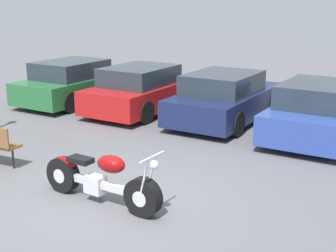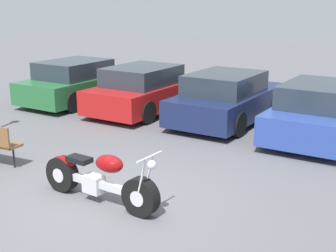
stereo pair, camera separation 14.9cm
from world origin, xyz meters
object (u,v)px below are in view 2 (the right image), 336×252
at_px(motorcycle, 98,179).
at_px(parked_car_navy, 227,99).
at_px(parked_car_red, 146,90).
at_px(parked_car_blue, 322,112).
at_px(parked_car_green, 78,82).

xyz_separation_m(motorcycle, parked_car_navy, (-0.42, 5.99, 0.24)).
height_order(parked_car_red, parked_car_blue, same).
bearing_deg(motorcycle, parked_car_green, 134.66).
distance_m(motorcycle, parked_car_blue, 6.20).
height_order(motorcycle, parked_car_navy, parked_car_navy).
relative_size(parked_car_green, parked_car_blue, 1.00).
distance_m(parked_car_green, parked_car_navy, 5.23).
distance_m(parked_car_green, parked_car_red, 2.61).
bearing_deg(parked_car_red, parked_car_blue, -0.29).
relative_size(motorcycle, parked_car_navy, 0.58).
bearing_deg(motorcycle, parked_car_red, 117.54).
bearing_deg(motorcycle, parked_car_navy, 94.05).
distance_m(parked_car_red, parked_car_navy, 2.62).
bearing_deg(parked_car_blue, parked_car_navy, 175.78).
relative_size(parked_car_red, parked_car_navy, 1.00).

